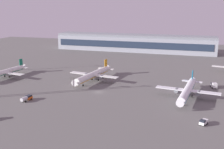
% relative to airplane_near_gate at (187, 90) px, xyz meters
% --- Properties ---
extents(ground_plane, '(416.00, 416.00, 0.00)m').
position_rel_airplane_near_gate_xyz_m(ground_plane, '(-44.84, -4.18, -3.91)').
color(ground_plane, '#605E5B').
extents(terminal_building, '(155.20, 22.40, 16.40)m').
position_rel_airplane_near_gate_xyz_m(terminal_building, '(-55.76, 131.49, 4.18)').
color(terminal_building, '#9EA3AD').
rests_on(terminal_building, ground).
extents(airplane_near_gate, '(31.50, 40.37, 10.36)m').
position_rel_airplane_near_gate_xyz_m(airplane_near_gate, '(0.00, 0.00, 0.00)').
color(airplane_near_gate, white).
rests_on(airplane_near_gate, ground).
extents(airplane_taxiway_distant, '(28.96, 37.09, 9.52)m').
position_rel_airplane_near_gate_xyz_m(airplane_taxiway_distant, '(-111.11, 6.10, -0.32)').
color(airplane_taxiway_distant, silver).
rests_on(airplane_taxiway_distant, ground).
extents(airplane_terminal_side, '(31.87, 40.78, 10.48)m').
position_rel_airplane_near_gate_xyz_m(airplane_terminal_side, '(-55.12, 15.39, 0.05)').
color(airplane_terminal_side, silver).
rests_on(airplane_terminal_side, ground).
extents(catering_truck, '(3.56, 6.03, 3.05)m').
position_rel_airplane_near_gate_xyz_m(catering_truck, '(13.67, 21.88, -2.34)').
color(catering_truck, white).
rests_on(catering_truck, ground).
extents(maintenance_van, '(3.52, 4.58, 2.25)m').
position_rel_airplane_near_gate_xyz_m(maintenance_van, '(7.18, -30.58, -2.74)').
color(maintenance_van, white).
rests_on(maintenance_van, ground).
extents(fuel_truck, '(3.16, 6.54, 2.35)m').
position_rel_airplane_near_gate_xyz_m(fuel_truck, '(-73.56, -26.61, -2.55)').
color(fuel_truck, '#D85919').
rests_on(fuel_truck, ground).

